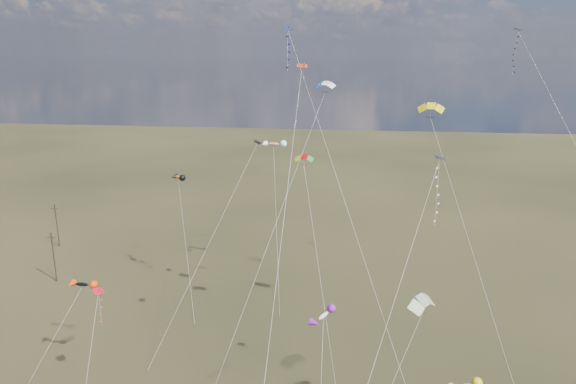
# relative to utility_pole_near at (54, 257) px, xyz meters

# --- Properties ---
(utility_pole_near) EXTENTS (1.40, 0.20, 8.00)m
(utility_pole_near) POSITION_rel_utility_pole_near_xyz_m (0.00, 0.00, 0.00)
(utility_pole_near) COLOR black
(utility_pole_near) RESTS_ON ground
(utility_pole_far) EXTENTS (1.40, 0.20, 8.00)m
(utility_pole_far) POSITION_rel_utility_pole_near_xyz_m (-8.00, 14.00, 0.00)
(utility_pole_far) COLOR black
(utility_pole_far) RESTS_ON ground
(diamond_black_high) EXTENTS (16.14, 25.32, 37.36)m
(diamond_black_high) POSITION_rel_utility_pole_near_xyz_m (66.33, 1.23, 27.91)
(diamond_black_high) COLOR black
(diamond_black_high) RESTS_ON ground
(diamond_navy_tall) EXTENTS (16.41, 24.61, 37.13)m
(diamond_navy_tall) POSITION_rel_utility_pole_near_xyz_m (39.08, -12.02, 27.63)
(diamond_navy_tall) COLOR #111E52
(diamond_navy_tall) RESTS_ON ground
(diamond_black_mid) EXTENTS (10.49, 15.74, 23.72)m
(diamond_black_mid) POSITION_rel_utility_pole_near_xyz_m (30.32, -9.94, 12.49)
(diamond_black_mid) COLOR black
(diamond_black_mid) RESTS_ON ground
(diamond_red_low) EXTENTS (1.28, 7.84, 12.37)m
(diamond_red_low) POSITION_rel_utility_pole_near_xyz_m (21.44, -25.94, 5.90)
(diamond_red_low) COLOR red
(diamond_red_low) RESTS_ON ground
(diamond_navy_right) EXTENTS (10.35, 19.73, 26.46)m
(diamond_navy_right) POSITION_rel_utility_pole_near_xyz_m (51.53, -28.18, 18.17)
(diamond_navy_right) COLOR #0D0E47
(diamond_navy_right) RESTS_ON ground
(diamond_orange_center) EXTENTS (2.08, 22.57, 33.37)m
(diamond_orange_center) POSITION_rel_utility_pole_near_xyz_m (40.06, -27.87, 19.01)
(diamond_orange_center) COLOR red
(diamond_orange_center) RESTS_ON ground
(parafoil_yellow) EXTENTS (10.79, 13.95, 29.61)m
(parafoil_yellow) POSITION_rel_utility_pole_near_xyz_m (53.27, -11.62, 24.70)
(parafoil_yellow) COLOR #DCBA0D
(parafoil_yellow) RESTS_ON ground
(parafoil_blue_white) EXTENTS (11.51, 16.23, 31.67)m
(parafoil_blue_white) POSITION_rel_utility_pole_near_xyz_m (41.89, -11.04, 26.81)
(parafoil_blue_white) COLOR blue
(parafoil_blue_white) RESTS_ON ground
(parafoil_striped) EXTENTS (8.01, 9.39, 15.55)m
(parafoil_striped) POSITION_rel_utility_pole_near_xyz_m (51.41, -28.60, 10.68)
(parafoil_striped) COLOR yellow
(parafoil_striped) RESTS_ON ground
(parafoil_tricolor) EXTENTS (6.44, 15.20, 23.50)m
(parafoil_tricolor) POSITION_rel_utility_pole_near_xyz_m (39.73, -11.18, 18.73)
(parafoil_tricolor) COLOR #DA9A0A
(parafoil_tricolor) RESTS_ON ground
(novelty_black_orange) EXTENTS (6.29, 7.03, 11.22)m
(novelty_black_orange) POSITION_rel_utility_pole_near_xyz_m (17.37, -21.64, 6.61)
(novelty_black_orange) COLOR black
(novelty_black_orange) RESTS_ON ground
(novelty_orange_black) EXTENTS (6.97, 13.37, 17.36)m
(novelty_orange_black) POSITION_rel_utility_pole_near_xyz_m (19.92, 1.95, 12.64)
(novelty_orange_black) COLOR #C66901
(novelty_orange_black) RESTS_ON ground
(novelty_white_purple) EXTENTS (1.96, 9.24, 14.84)m
(novelty_white_purple) POSITION_rel_utility_pole_near_xyz_m (43.49, -31.65, 10.27)
(novelty_white_purple) COLOR silver
(novelty_white_purple) RESTS_ON ground
(novelty_redwhite_stripe) EXTENTS (4.45, 12.89, 22.01)m
(novelty_redwhite_stripe) POSITION_rel_utility_pole_near_xyz_m (33.49, 5.46, 17.29)
(novelty_redwhite_stripe) COLOR red
(novelty_redwhite_stripe) RESTS_ON ground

